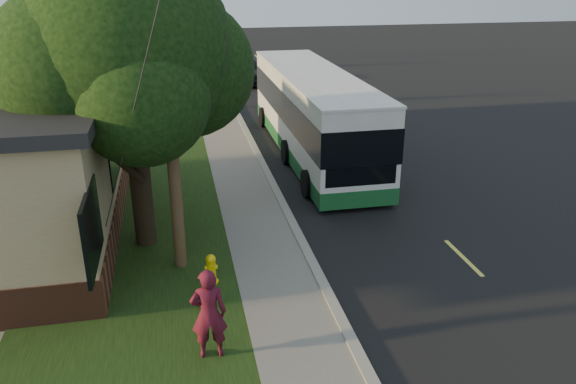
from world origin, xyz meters
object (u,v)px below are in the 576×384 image
object	(u,v)px
utility_pole	(167,87)
leafy_tree	(129,53)
distant_car	(245,69)
bare_tree_far	(172,44)
skateboarder	(209,314)
bare_tree_near	(165,70)
skateboard_main	(201,299)
traffic_signal	(215,21)
fire_hydrant	(211,269)
transit_bus	(313,111)

from	to	relation	value
utility_pole	leafy_tree	distance (m)	1.94
distant_car	bare_tree_far	bearing A→B (deg)	132.61
bare_tree_far	skateboarder	world-z (taller)	bare_tree_far
bare_tree_near	skateboard_main	xyz separation A→B (m)	(0.59, -18.77, -2.03)
bare_tree_near	skateboarder	distance (m)	20.77
utility_pole	leafy_tree	size ratio (longest dim) A/B	1.16
bare_tree_near	traffic_signal	world-z (taller)	traffic_signal
fire_hydrant	utility_pole	world-z (taller)	utility_pole
bare_tree_far	transit_bus	distance (m)	21.25
traffic_signal	distant_car	size ratio (longest dim) A/B	1.10
utility_pole	distant_car	xyz separation A→B (m)	(4.87, 24.00, -3.78)
utility_pole	transit_bus	distance (m)	10.47
bare_tree_near	skateboard_main	distance (m)	18.89
fire_hydrant	leafy_tree	xyz separation A→B (m)	(-1.57, 2.65, 4.73)
utility_pole	bare_tree_far	size ratio (longest dim) A/B	2.25
utility_pole	transit_bus	bearing A→B (deg)	56.67
fire_hydrant	skateboard_main	size ratio (longest dim) A/B	1.01
utility_pole	leafy_tree	world-z (taller)	utility_pole
utility_pole	bare_tree_near	distance (m)	17.19
bare_tree_near	bare_tree_far	bearing A→B (deg)	87.61
traffic_signal	bare_tree_near	bearing A→B (deg)	-104.04
leafy_tree	bare_tree_near	size ratio (longest dim) A/B	1.81
skateboard_main	fire_hydrant	bearing A→B (deg)	68.30
bare_tree_near	bare_tree_far	size ratio (longest dim) A/B	1.07
fire_hydrant	bare_tree_far	distance (m)	30.04
utility_pole	leafy_tree	xyz separation A→B (m)	(-0.87, 1.66, 0.54)
traffic_signal	skateboard_main	xyz separation A→B (m)	(-3.41, -34.77, -3.04)
skateboarder	utility_pole	bearing A→B (deg)	-80.77
traffic_signal	skateboarder	bearing A→B (deg)	-95.18
fire_hydrant	bare_tree_far	bearing A→B (deg)	90.76
distant_car	leafy_tree	bearing A→B (deg)	-104.18
utility_pole	skateboarder	world-z (taller)	utility_pole
leafy_tree	bare_tree_far	distance (m)	27.56
bare_tree_near	utility_pole	bearing A→B (deg)	-89.34
bare_tree_far	traffic_signal	distance (m)	5.44
traffic_signal	fire_hydrant	bearing A→B (deg)	-95.21
fire_hydrant	transit_bus	distance (m)	10.66
fire_hydrant	bare_tree_near	bearing A→B (deg)	92.86
bare_tree_far	skateboarder	size ratio (longest dim) A/B	2.13
traffic_signal	leafy_tree	bearing A→B (deg)	-98.47
fire_hydrant	transit_bus	bearing A→B (deg)	62.84
skateboard_main	transit_bus	bearing A→B (deg)	63.24
bare_tree_far	skateboard_main	bearing A→B (deg)	-89.83
leafy_tree	skateboard_main	size ratio (longest dim) A/B	10.68
skateboard_main	bare_tree_far	bearing A→B (deg)	90.17
transit_bus	utility_pole	bearing A→B (deg)	-123.33
leafy_tree	skateboard_main	distance (m)	6.23
skateboard_main	bare_tree_near	bearing A→B (deg)	91.81
leafy_tree	skateboarder	size ratio (longest dim) A/B	4.11
bare_tree_far	distant_car	xyz separation A→B (m)	(4.57, -5.00, -1.15)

